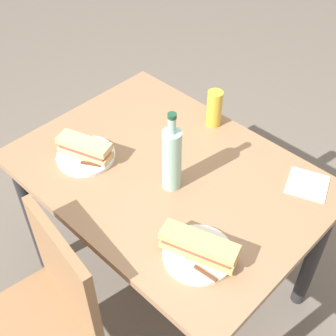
% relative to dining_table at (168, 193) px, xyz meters
% --- Properties ---
extents(ground_plane, '(8.00, 8.00, 0.00)m').
position_rel_dining_table_xyz_m(ground_plane, '(0.00, 0.00, -0.62)').
color(ground_plane, '#6B6056').
extents(dining_table, '(1.12, 0.81, 0.73)m').
position_rel_dining_table_xyz_m(dining_table, '(0.00, 0.00, 0.00)').
color(dining_table, '#997251').
rests_on(dining_table, ground).
extents(chair_far, '(0.45, 0.45, 0.86)m').
position_rel_dining_table_xyz_m(chair_far, '(-0.01, 0.60, -0.13)').
color(chair_far, '#936B47').
rests_on(chair_far, ground).
extents(plate_near, '(0.22, 0.22, 0.01)m').
position_rel_dining_table_xyz_m(plate_near, '(0.28, 0.16, 0.12)').
color(plate_near, white).
rests_on(plate_near, dining_table).
extents(baguette_sandwich_near, '(0.22, 0.13, 0.07)m').
position_rel_dining_table_xyz_m(baguette_sandwich_near, '(0.28, 0.16, 0.16)').
color(baguette_sandwich_near, '#DBB77A').
rests_on(baguette_sandwich_near, plate_near).
extents(knife_near, '(0.16, 0.10, 0.01)m').
position_rel_dining_table_xyz_m(knife_near, '(0.25, 0.20, 0.13)').
color(knife_near, silver).
rests_on(knife_near, plate_near).
extents(plate_far, '(0.22, 0.22, 0.01)m').
position_rel_dining_table_xyz_m(plate_far, '(-0.33, 0.20, 0.12)').
color(plate_far, silver).
rests_on(plate_far, dining_table).
extents(baguette_sandwich_far, '(0.25, 0.14, 0.07)m').
position_rel_dining_table_xyz_m(baguette_sandwich_far, '(-0.33, 0.20, 0.16)').
color(baguette_sandwich_far, tan).
rests_on(baguette_sandwich_far, plate_far).
extents(knife_far, '(0.18, 0.03, 0.01)m').
position_rel_dining_table_xyz_m(knife_far, '(-0.35, 0.25, 0.13)').
color(knife_far, silver).
rests_on(knife_far, plate_far).
extents(water_bottle, '(0.07, 0.07, 0.32)m').
position_rel_dining_table_xyz_m(water_bottle, '(-0.06, 0.04, 0.24)').
color(water_bottle, '#99C6B7').
rests_on(water_bottle, dining_table).
extents(beer_glass, '(0.06, 0.06, 0.16)m').
position_rel_dining_table_xyz_m(beer_glass, '(0.06, -0.33, 0.19)').
color(beer_glass, gold).
rests_on(beer_glass, dining_table).
extents(paper_napkin, '(0.18, 0.18, 0.00)m').
position_rel_dining_table_xyz_m(paper_napkin, '(-0.41, -0.30, 0.12)').
color(paper_napkin, white).
rests_on(paper_napkin, dining_table).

